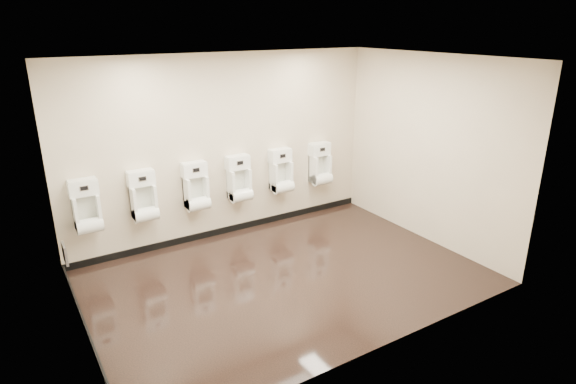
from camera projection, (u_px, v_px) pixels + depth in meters
name	position (u px, v px, depth m)	size (l,w,h in m)	color
ground	(287.00, 277.00, 6.38)	(5.00, 3.50, 0.00)	black
ceiling	(286.00, 59.00, 5.45)	(5.00, 3.50, 0.00)	white
back_wall	(226.00, 147.00, 7.31)	(5.00, 0.02, 2.80)	beige
front_wall	(385.00, 225.00, 4.51)	(5.00, 0.02, 2.80)	beige
left_wall	(68.00, 218.00, 4.67)	(0.02, 3.50, 2.80)	beige
right_wall	(429.00, 150.00, 7.16)	(0.02, 3.50, 2.80)	beige
tile_overlay_left	(68.00, 218.00, 4.67)	(0.01, 3.50, 2.80)	white
skirting_back	(230.00, 229.00, 7.75)	(5.00, 0.02, 0.10)	black
skirting_left	(89.00, 335.00, 5.12)	(0.02, 3.50, 0.10)	black
access_panel	(65.00, 254.00, 5.94)	(0.04, 0.25, 0.25)	#9E9EA3
urinal_0	(87.00, 210.00, 6.35)	(0.38, 0.28, 0.70)	white
urinal_1	(144.00, 200.00, 6.72)	(0.38, 0.28, 0.70)	white
urinal_2	(196.00, 190.00, 7.11)	(0.38, 0.28, 0.70)	white
urinal_3	(239.00, 182.00, 7.47)	(0.38, 0.28, 0.70)	white
urinal_4	(281.00, 174.00, 7.85)	(0.38, 0.28, 0.70)	white
urinal_5	(320.00, 167.00, 8.24)	(0.38, 0.28, 0.70)	white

